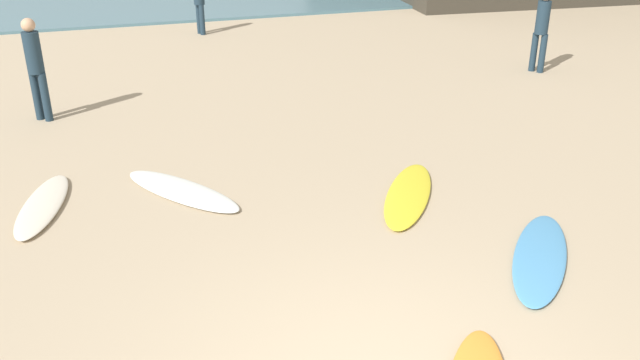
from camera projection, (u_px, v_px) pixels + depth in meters
name	position (u px, v px, depth m)	size (l,w,h in m)	color
surfboard_1	(43.00, 205.00, 8.79)	(0.49, 1.90, 0.09)	silver
surfboard_2	(182.00, 191.00, 9.21)	(0.58, 2.10, 0.07)	white
surfboard_4	(540.00, 257.00, 7.63)	(0.57, 2.14, 0.07)	#509BD5
surfboard_6	(408.00, 194.00, 9.10)	(0.56, 2.12, 0.07)	yellow
beachgoer_near	(35.00, 64.00, 11.52)	(0.39, 0.39, 1.80)	#1E3342
beachgoer_far	(542.00, 27.00, 14.40)	(0.38, 0.38, 1.75)	#1E3342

